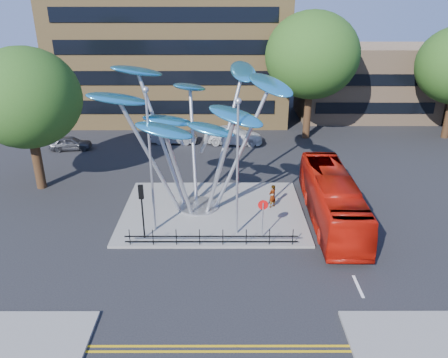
{
  "coord_description": "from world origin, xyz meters",
  "views": [
    {
      "loc": [
        -0.3,
        -19.96,
        13.77
      ],
      "look_at": [
        -0.26,
        4.0,
        3.3
      ],
      "focal_mm": 35.0,
      "sensor_mm": 36.0,
      "label": 1
    }
  ],
  "objects_px": {
    "leaf_sculpture": "(195,109)",
    "street_lamp_right": "(238,157)",
    "tree_left": "(26,98)",
    "street_lamp_left": "(150,149)",
    "pedestrian": "(272,196)",
    "traffic_light_island": "(142,200)",
    "red_bus": "(332,199)",
    "no_entry_sign_island": "(263,212)",
    "tree_right": "(312,55)",
    "parked_car_left": "(71,143)",
    "parked_car_right": "(233,135)",
    "parked_car_mid": "(174,136)"
  },
  "relations": [
    {
      "from": "leaf_sculpture",
      "to": "parked_car_left",
      "type": "xyz_separation_m",
      "value": [
        -12.39,
        11.72,
        -6.23
      ]
    },
    {
      "from": "traffic_light_island",
      "to": "parked_car_left",
      "type": "distance_m",
      "value": 18.61
    },
    {
      "from": "leaf_sculpture",
      "to": "parked_car_mid",
      "type": "xyz_separation_m",
      "value": [
        -3.01,
        13.64,
        -6.15
      ]
    },
    {
      "from": "street_lamp_right",
      "to": "pedestrian",
      "type": "xyz_separation_m",
      "value": [
        2.5,
        3.47,
        -4.13
      ]
    },
    {
      "from": "street_lamp_left",
      "to": "pedestrian",
      "type": "height_order",
      "value": "street_lamp_left"
    },
    {
      "from": "parked_car_right",
      "to": "red_bus",
      "type": "bearing_deg",
      "value": -155.1
    },
    {
      "from": "traffic_light_island",
      "to": "parked_car_right",
      "type": "relative_size",
      "value": 0.61
    },
    {
      "from": "parked_car_mid",
      "to": "street_lamp_left",
      "type": "bearing_deg",
      "value": -175.0
    },
    {
      "from": "leaf_sculpture",
      "to": "street_lamp_right",
      "type": "xyz_separation_m",
      "value": [
        2.57,
        -3.68,
        -1.78
      ]
    },
    {
      "from": "tree_right",
      "to": "parked_car_right",
      "type": "xyz_separation_m",
      "value": [
        -7.36,
        -1.77,
        -7.22
      ]
    },
    {
      "from": "street_lamp_right",
      "to": "no_entry_sign_island",
      "type": "bearing_deg",
      "value": -17.87
    },
    {
      "from": "red_bus",
      "to": "parked_car_right",
      "type": "bearing_deg",
      "value": 112.69
    },
    {
      "from": "no_entry_sign_island",
      "to": "parked_car_mid",
      "type": "height_order",
      "value": "no_entry_sign_island"
    },
    {
      "from": "pedestrian",
      "to": "street_lamp_right",
      "type": "bearing_deg",
      "value": 14.61
    },
    {
      "from": "street_lamp_right",
      "to": "no_entry_sign_island",
      "type": "distance_m",
      "value": 3.64
    },
    {
      "from": "traffic_light_island",
      "to": "red_bus",
      "type": "xyz_separation_m",
      "value": [
        11.6,
        2.41,
        -1.09
      ]
    },
    {
      "from": "tree_left",
      "to": "street_lamp_right",
      "type": "height_order",
      "value": "tree_left"
    },
    {
      "from": "leaf_sculpture",
      "to": "pedestrian",
      "type": "xyz_separation_m",
      "value": [
        5.07,
        -0.21,
        -5.91
      ]
    },
    {
      "from": "tree_right",
      "to": "pedestrian",
      "type": "xyz_separation_m",
      "value": [
        -5.0,
        -15.53,
        -7.07
      ]
    },
    {
      "from": "pedestrian",
      "to": "parked_car_left",
      "type": "height_order",
      "value": "pedestrian"
    },
    {
      "from": "street_lamp_left",
      "to": "parked_car_mid",
      "type": "height_order",
      "value": "street_lamp_left"
    },
    {
      "from": "red_bus",
      "to": "parked_car_mid",
      "type": "xyz_separation_m",
      "value": [
        -11.68,
        15.41,
        -0.8
      ]
    },
    {
      "from": "red_bus",
      "to": "tree_left",
      "type": "bearing_deg",
      "value": 167.56
    },
    {
      "from": "no_entry_sign_island",
      "to": "red_bus",
      "type": "bearing_deg",
      "value": 27.49
    },
    {
      "from": "parked_car_left",
      "to": "parked_car_mid",
      "type": "relative_size",
      "value": 0.85
    },
    {
      "from": "traffic_light_island",
      "to": "red_bus",
      "type": "distance_m",
      "value": 11.9
    },
    {
      "from": "red_bus",
      "to": "parked_car_mid",
      "type": "distance_m",
      "value": 19.35
    },
    {
      "from": "red_bus",
      "to": "pedestrian",
      "type": "relative_size",
      "value": 6.72
    },
    {
      "from": "tree_left",
      "to": "leaf_sculpture",
      "type": "bearing_deg",
      "value": -15.55
    },
    {
      "from": "tree_left",
      "to": "parked_car_right",
      "type": "height_order",
      "value": "tree_left"
    },
    {
      "from": "tree_right",
      "to": "red_bus",
      "type": "distance_m",
      "value": 18.34
    },
    {
      "from": "leaf_sculpture",
      "to": "traffic_light_island",
      "type": "bearing_deg",
      "value": -125.04
    },
    {
      "from": "street_lamp_left",
      "to": "street_lamp_right",
      "type": "bearing_deg",
      "value": -5.71
    },
    {
      "from": "street_lamp_left",
      "to": "parked_car_right",
      "type": "distance_m",
      "value": 18.08
    },
    {
      "from": "no_entry_sign_island",
      "to": "parked_car_left",
      "type": "distance_m",
      "value": 22.9
    },
    {
      "from": "street_lamp_right",
      "to": "street_lamp_left",
      "type": "bearing_deg",
      "value": 174.29
    },
    {
      "from": "tree_right",
      "to": "red_bus",
      "type": "height_order",
      "value": "tree_right"
    },
    {
      "from": "parked_car_right",
      "to": "street_lamp_left",
      "type": "bearing_deg",
      "value": 166.56
    },
    {
      "from": "traffic_light_island",
      "to": "tree_left",
      "type": "bearing_deg",
      "value": 140.19
    },
    {
      "from": "parked_car_left",
      "to": "parked_car_right",
      "type": "xyz_separation_m",
      "value": [
        15.11,
        1.83,
        0.18
      ]
    },
    {
      "from": "street_lamp_right",
      "to": "no_entry_sign_island",
      "type": "height_order",
      "value": "street_lamp_right"
    },
    {
      "from": "no_entry_sign_island",
      "to": "red_bus",
      "type": "distance_m",
      "value": 5.19
    },
    {
      "from": "leaf_sculpture",
      "to": "parked_car_right",
      "type": "bearing_deg",
      "value": 78.67
    },
    {
      "from": "street_lamp_right",
      "to": "parked_car_mid",
      "type": "height_order",
      "value": "street_lamp_right"
    },
    {
      "from": "tree_right",
      "to": "parked_car_left",
      "type": "bearing_deg",
      "value": -170.89
    },
    {
      "from": "leaf_sculpture",
      "to": "parked_car_right",
      "type": "relative_size",
      "value": 2.25
    },
    {
      "from": "traffic_light_island",
      "to": "parked_car_mid",
      "type": "bearing_deg",
      "value": 90.25
    },
    {
      "from": "tree_right",
      "to": "parked_car_mid",
      "type": "xyz_separation_m",
      "value": [
        -13.08,
        -1.68,
        -7.31
      ]
    },
    {
      "from": "traffic_light_island",
      "to": "no_entry_sign_island",
      "type": "xyz_separation_m",
      "value": [
        7.0,
        0.02,
        -0.8
      ]
    },
    {
      "from": "traffic_light_island",
      "to": "pedestrian",
      "type": "bearing_deg",
      "value": 26.37
    }
  ]
}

